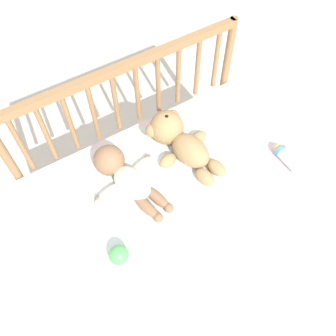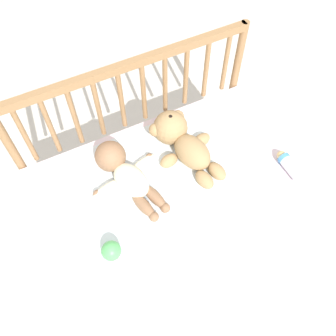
% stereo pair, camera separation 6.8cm
% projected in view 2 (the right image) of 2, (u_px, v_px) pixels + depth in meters
% --- Properties ---
extents(ground_plane, '(12.00, 12.00, 0.00)m').
position_uv_depth(ground_plane, '(169.00, 225.00, 1.99)').
color(ground_plane, silver).
extents(crib_mattress, '(1.12, 0.65, 0.49)m').
position_uv_depth(crib_mattress, '(169.00, 204.00, 1.79)').
color(crib_mattress, silver).
rests_on(crib_mattress, ground_plane).
extents(crib_rail, '(1.12, 0.04, 0.85)m').
position_uv_depth(crib_rail, '(134.00, 105.00, 1.66)').
color(crib_rail, '#997047').
rests_on(crib_rail, ground_plane).
extents(blanket, '(0.79, 0.52, 0.01)m').
position_uv_depth(blanket, '(163.00, 172.00, 1.59)').
color(blanket, white).
rests_on(blanket, crib_mattress).
extents(teddy_bear, '(0.27, 0.40, 0.15)m').
position_uv_depth(teddy_bear, '(182.00, 141.00, 1.61)').
color(teddy_bear, tan).
rests_on(teddy_bear, crib_mattress).
extents(baby, '(0.33, 0.40, 0.13)m').
position_uv_depth(baby, '(124.00, 172.00, 1.54)').
color(baby, '#EAEACC').
rests_on(baby, crib_mattress).
extents(toy_ball, '(0.07, 0.07, 0.07)m').
position_uv_depth(toy_ball, '(111.00, 251.00, 1.37)').
color(toy_ball, '#59BF66').
rests_on(toy_ball, crib_mattress).
extents(baby_bottle, '(0.05, 0.14, 0.05)m').
position_uv_depth(baby_bottle, '(289.00, 164.00, 1.59)').
color(baby_bottle, white).
rests_on(baby_bottle, crib_mattress).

